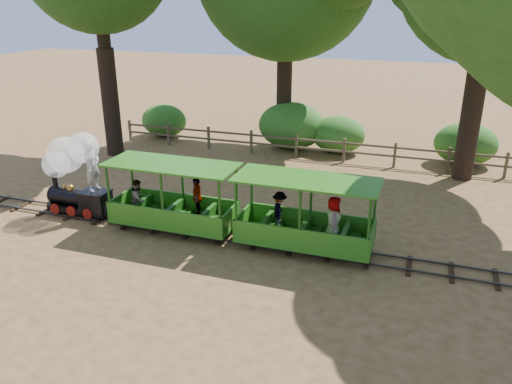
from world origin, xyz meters
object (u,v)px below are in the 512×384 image
(fence, at_px, (320,146))
(carriage_front, at_px, (172,205))
(locomotive, at_px, (73,168))
(carriage_rear, at_px, (306,223))

(fence, bearing_deg, carriage_front, -107.86)
(locomotive, xyz_separation_m, carriage_rear, (7.21, -0.04, -0.71))
(carriage_rear, bearing_deg, fence, 99.37)
(carriage_rear, relative_size, fence, 0.20)
(carriage_front, bearing_deg, carriage_rear, 0.25)
(carriage_front, bearing_deg, fence, 72.14)
(carriage_rear, height_order, fence, carriage_rear)
(locomotive, distance_m, carriage_front, 3.40)
(locomotive, relative_size, carriage_rear, 0.72)
(fence, bearing_deg, carriage_rear, -80.63)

